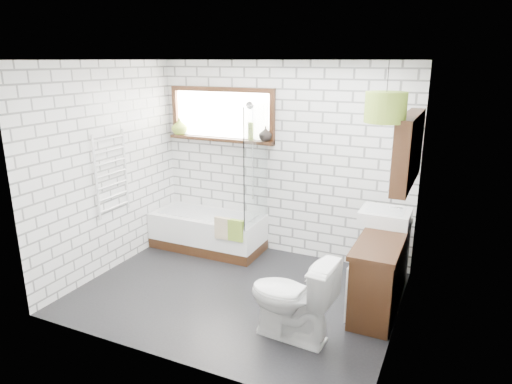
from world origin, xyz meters
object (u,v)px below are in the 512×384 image
at_px(basin, 385,217).
at_px(pendant, 386,107).
at_px(vanity, 381,270).
at_px(bathtub, 208,231).
at_px(toilet, 291,297).

bearing_deg(basin, pendant, -87.87).
height_order(vanity, basin, basin).
xyz_separation_m(bathtub, toilet, (1.77, -1.50, 0.16)).
bearing_deg(vanity, toilet, -123.59).
bearing_deg(basin, vanity, -81.17).
relative_size(bathtub, vanity, 1.12).
height_order(vanity, pendant, pendant).
height_order(bathtub, pendant, pendant).
bearing_deg(toilet, basin, 160.99).
bearing_deg(vanity, basin, 98.83).
bearing_deg(pendant, toilet, -133.79).
relative_size(bathtub, pendant, 4.14).
distance_m(vanity, pendant, 1.75).
bearing_deg(toilet, bathtub, -125.92).
relative_size(basin, toilet, 0.65).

